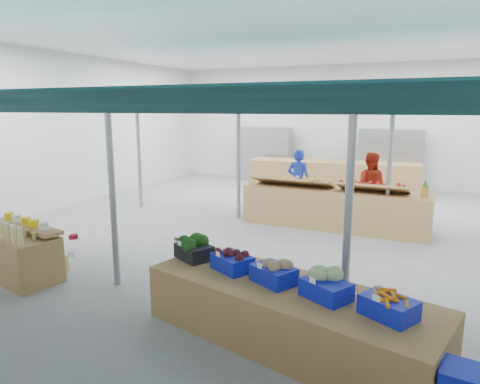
{
  "coord_description": "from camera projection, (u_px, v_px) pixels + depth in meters",
  "views": [
    {
      "loc": [
        3.37,
        -8.91,
        2.7
      ],
      "look_at": [
        0.01,
        -1.6,
        1.12
      ],
      "focal_mm": 32.0,
      "sensor_mm": 36.0,
      "label": 1
    }
  ],
  "objects": [
    {
      "name": "fruit_counter",
      "position": [
        334.0,
        208.0,
        9.8
      ],
      "size": [
        4.17,
        1.05,
        0.89
      ],
      "primitive_type": "cube",
      "rotation": [
        0.0,
        0.0,
        -0.02
      ],
      "color": "#9A6C43",
      "rests_on": "floor"
    },
    {
      "name": "pole_ribbon",
      "position": [
        73.0,
        238.0,
        5.42
      ],
      "size": [
        0.12,
        0.12,
        0.28
      ],
      "color": "#B40C20",
      "rests_on": "pole_grid"
    },
    {
      "name": "awnings",
      "position": [
        275.0,
        104.0,
        7.44
      ],
      "size": [
        9.5,
        7.08,
        0.3
      ],
      "color": "black",
      "rests_on": "pole_grid"
    },
    {
      "name": "crate_carrots",
      "position": [
        389.0,
        306.0,
        4.19
      ],
      "size": [
        0.61,
        0.54,
        0.29
      ],
      "rotation": [
        0.0,
        0.0,
        -0.48
      ],
      "color": "#111EB9",
      "rests_on": "veg_counter"
    },
    {
      "name": "crate_beets",
      "position": [
        232.0,
        260.0,
        5.4
      ],
      "size": [
        0.61,
        0.54,
        0.29
      ],
      "rotation": [
        0.0,
        0.0,
        -0.48
      ],
      "color": "#111EB9",
      "rests_on": "veg_counter"
    },
    {
      "name": "bottle_shelf",
      "position": [
        18.0,
        252.0,
        6.92
      ],
      "size": [
        1.75,
        1.28,
        1.01
      ],
      "rotation": [
        0.0,
        0.0,
        -0.2
      ],
      "color": "#9A6C43",
      "rests_on": "floor"
    },
    {
      "name": "veg_counter",
      "position": [
        287.0,
        314.0,
        4.99
      ],
      "size": [
        3.67,
        1.97,
        0.68
      ],
      "primitive_type": "cube",
      "rotation": [
        0.0,
        0.0,
        -0.24
      ],
      "color": "#9A6C43",
      "rests_on": "floor"
    },
    {
      "name": "back_shelving_right",
      "position": [
        390.0,
        160.0,
        14.18
      ],
      "size": [
        2.0,
        0.5,
        2.0
      ],
      "primitive_type": "cube",
      "color": "#B23F33",
      "rests_on": "floor"
    },
    {
      "name": "crate_celeriac",
      "position": [
        274.0,
        271.0,
        5.02
      ],
      "size": [
        0.61,
        0.54,
        0.31
      ],
      "rotation": [
        0.0,
        0.0,
        -0.48
      ],
      "color": "#111EB9",
      "rests_on": "veg_counter"
    },
    {
      "name": "floor",
      "position": [
        269.0,
        227.0,
        9.85
      ],
      "size": [
        13.0,
        13.0,
        0.0
      ],
      "primitive_type": "plane",
      "color": "slate",
      "rests_on": "ground"
    },
    {
      "name": "vendor_left",
      "position": [
        298.0,
        181.0,
        11.19
      ],
      "size": [
        0.61,
        0.41,
        1.66
      ],
      "primitive_type": "imported",
      "rotation": [
        0.0,
        0.0,
        3.13
      ],
      "color": "#1D32BE",
      "rests_on": "floor"
    },
    {
      "name": "far_counter",
      "position": [
        332.0,
        176.0,
        14.15
      ],
      "size": [
        5.56,
        1.69,
        0.98
      ],
      "primitive_type": "cube",
      "rotation": [
        0.0,
        0.0,
        0.11
      ],
      "color": "#9A6C43",
      "rests_on": "floor"
    },
    {
      "name": "crate_cabbage",
      "position": [
        326.0,
        284.0,
        4.6
      ],
      "size": [
        0.61,
        0.54,
        0.35
      ],
      "rotation": [
        0.0,
        0.0,
        -0.48
      ],
      "color": "#111EB9",
      "rests_on": "veg_counter"
    },
    {
      "name": "back_shelving_left",
      "position": [
        264.0,
        154.0,
        16.03
      ],
      "size": [
        2.0,
        0.5,
        2.0
      ],
      "primitive_type": "cube",
      "color": "#B23F33",
      "rests_on": "floor"
    },
    {
      "name": "apple_heap_red",
      "position": [
        373.0,
        186.0,
        9.23
      ],
      "size": [
        1.52,
        0.75,
        0.27
      ],
      "rotation": [
        0.0,
        0.0,
        -0.03
      ],
      "color": "#997247",
      "rests_on": "fruit_counter"
    },
    {
      "name": "apple_heap_yellow",
      "position": [
        292.0,
        180.0,
        10.01
      ],
      "size": [
        1.92,
        0.76,
        0.27
      ],
      "rotation": [
        0.0,
        0.0,
        -0.03
      ],
      "color": "#997247",
      "rests_on": "fruit_counter"
    },
    {
      "name": "pineapple",
      "position": [
        425.0,
        189.0,
        8.79
      ],
      "size": [
        0.14,
        0.14,
        0.39
      ],
      "rotation": [
        0.0,
        0.0,
        -0.03
      ],
      "color": "#8C6019",
      "rests_on": "fruit_counter"
    },
    {
      "name": "hall",
      "position": [
        291.0,
        110.0,
        10.62
      ],
      "size": [
        13.0,
        13.0,
        13.0
      ],
      "color": "silver",
      "rests_on": "ground"
    },
    {
      "name": "crate_broccoli",
      "position": [
        194.0,
        248.0,
        5.81
      ],
      "size": [
        0.61,
        0.54,
        0.35
      ],
      "rotation": [
        0.0,
        0.0,
        -0.48
      ],
      "color": "black",
      "rests_on": "veg_counter"
    },
    {
      "name": "sparrow",
      "position": [
        179.0,
        241.0,
        5.8
      ],
      "size": [
        0.12,
        0.09,
        0.11
      ],
      "rotation": [
        0.0,
        0.0,
        -0.48
      ],
      "color": "brown",
      "rests_on": "crate_broccoli"
    },
    {
      "name": "pole_grid",
      "position": [
        274.0,
        159.0,
        7.63
      ],
      "size": [
        10.0,
        4.6,
        3.0
      ],
      "color": "gray",
      "rests_on": "floor"
    },
    {
      "name": "vendor_right",
      "position": [
        369.0,
        186.0,
        10.46
      ],
      "size": [
        0.82,
        0.64,
        1.66
      ],
      "primitive_type": "imported",
      "rotation": [
        0.0,
        0.0,
        3.13
      ],
      "color": "#A22414",
      "rests_on": "floor"
    }
  ]
}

